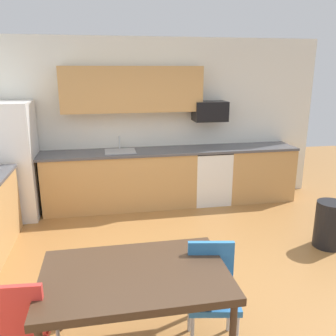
{
  "coord_description": "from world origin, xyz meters",
  "views": [
    {
      "loc": [
        -0.78,
        -3.2,
        2.2
      ],
      "look_at": [
        0.0,
        1.0,
        1.0
      ],
      "focal_mm": 37.66,
      "sensor_mm": 36.0,
      "label": 1
    }
  ],
  "objects_px": {
    "refrigerator": "(9,161)",
    "trash_bin": "(329,224)",
    "microwave": "(210,111)",
    "dining_table": "(135,279)",
    "chair_near_table": "(212,287)",
    "oven_range": "(210,176)",
    "chair_far_side": "(22,320)"
  },
  "relations": [
    {
      "from": "refrigerator",
      "to": "trash_bin",
      "type": "distance_m",
      "value": 4.56
    },
    {
      "from": "microwave",
      "to": "dining_table",
      "type": "relative_size",
      "value": 0.39
    },
    {
      "from": "trash_bin",
      "to": "chair_near_table",
      "type": "bearing_deg",
      "value": -146.74
    },
    {
      "from": "dining_table",
      "to": "trash_bin",
      "type": "bearing_deg",
      "value": 27.3
    },
    {
      "from": "oven_range",
      "to": "trash_bin",
      "type": "relative_size",
      "value": 1.52
    },
    {
      "from": "dining_table",
      "to": "chair_near_table",
      "type": "relative_size",
      "value": 1.65
    },
    {
      "from": "dining_table",
      "to": "chair_far_side",
      "type": "relative_size",
      "value": 1.65
    },
    {
      "from": "refrigerator",
      "to": "dining_table",
      "type": "relative_size",
      "value": 1.25
    },
    {
      "from": "refrigerator",
      "to": "microwave",
      "type": "distance_m",
      "value": 3.22
    },
    {
      "from": "trash_bin",
      "to": "dining_table",
      "type": "bearing_deg",
      "value": -152.7
    },
    {
      "from": "chair_near_table",
      "to": "chair_far_side",
      "type": "relative_size",
      "value": 1.0
    },
    {
      "from": "dining_table",
      "to": "chair_near_table",
      "type": "xyz_separation_m",
      "value": [
        0.62,
        0.05,
        -0.18
      ]
    },
    {
      "from": "oven_range",
      "to": "chair_far_side",
      "type": "bearing_deg",
      "value": -126.08
    },
    {
      "from": "chair_far_side",
      "to": "trash_bin",
      "type": "relative_size",
      "value": 1.42
    },
    {
      "from": "oven_range",
      "to": "microwave",
      "type": "bearing_deg",
      "value": 90.0
    },
    {
      "from": "dining_table",
      "to": "trash_bin",
      "type": "height_order",
      "value": "dining_table"
    },
    {
      "from": "chair_near_table",
      "to": "chair_far_side",
      "type": "distance_m",
      "value": 1.43
    },
    {
      "from": "microwave",
      "to": "chair_near_table",
      "type": "height_order",
      "value": "microwave"
    },
    {
      "from": "dining_table",
      "to": "refrigerator",
      "type": "bearing_deg",
      "value": 117.01
    },
    {
      "from": "chair_far_side",
      "to": "dining_table",
      "type": "bearing_deg",
      "value": 5.69
    },
    {
      "from": "dining_table",
      "to": "trash_bin",
      "type": "xyz_separation_m",
      "value": [
        2.59,
        1.34,
        -0.38
      ]
    },
    {
      "from": "oven_range",
      "to": "chair_near_table",
      "type": "distance_m",
      "value": 3.27
    },
    {
      "from": "microwave",
      "to": "trash_bin",
      "type": "relative_size",
      "value": 0.9
    },
    {
      "from": "chair_near_table",
      "to": "chair_far_side",
      "type": "bearing_deg",
      "value": -174.98
    },
    {
      "from": "microwave",
      "to": "trash_bin",
      "type": "bearing_deg",
      "value": -62.14
    },
    {
      "from": "chair_near_table",
      "to": "trash_bin",
      "type": "bearing_deg",
      "value": 33.26
    },
    {
      "from": "chair_far_side",
      "to": "trash_bin",
      "type": "bearing_deg",
      "value": 22.65
    },
    {
      "from": "chair_near_table",
      "to": "trash_bin",
      "type": "height_order",
      "value": "chair_near_table"
    },
    {
      "from": "microwave",
      "to": "dining_table",
      "type": "xyz_separation_m",
      "value": [
        -1.57,
        -3.28,
        -0.86
      ]
    },
    {
      "from": "microwave",
      "to": "dining_table",
      "type": "distance_m",
      "value": 3.73
    },
    {
      "from": "oven_range",
      "to": "dining_table",
      "type": "xyz_separation_m",
      "value": [
        -1.57,
        -3.18,
        0.22
      ]
    },
    {
      "from": "microwave",
      "to": "refrigerator",
      "type": "bearing_deg",
      "value": -176.72
    }
  ]
}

